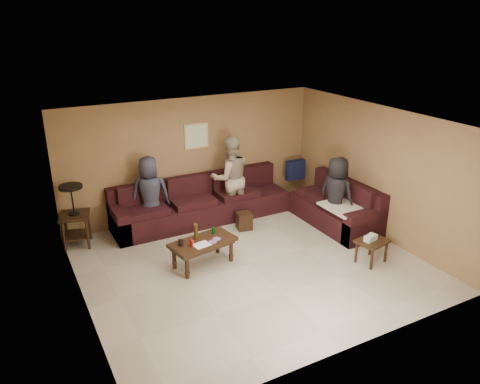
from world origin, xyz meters
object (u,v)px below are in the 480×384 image
at_px(waste_bin, 244,221).
at_px(person_right, 336,194).
at_px(coffee_table, 202,244).
at_px(person_middle, 230,178).
at_px(person_left, 150,195).
at_px(side_table_right, 372,243).
at_px(sectional_sofa, 249,208).
at_px(end_table_left, 74,215).

relative_size(waste_bin, person_right, 0.23).
height_order(coffee_table, person_right, person_right).
bearing_deg(person_middle, person_right, 142.58).
distance_m(waste_bin, person_right, 1.89).
xyz_separation_m(coffee_table, person_left, (-0.34, 1.71, 0.38)).
bearing_deg(person_middle, coffee_table, 57.26).
height_order(side_table_right, person_middle, person_middle).
bearing_deg(person_middle, waste_bin, 95.19).
bearing_deg(coffee_table, person_right, 0.91).
bearing_deg(side_table_right, person_middle, 114.01).
bearing_deg(sectional_sofa, side_table_right, -66.43).
bearing_deg(side_table_right, waste_bin, 120.52).
distance_m(person_left, person_middle, 1.69).
relative_size(sectional_sofa, end_table_left, 3.90).
distance_m(end_table_left, side_table_right, 5.34).
relative_size(coffee_table, end_table_left, 1.00).
relative_size(sectional_sofa, coffee_table, 3.91).
distance_m(coffee_table, person_middle, 2.12).
relative_size(person_left, person_right, 1.02).
xyz_separation_m(person_left, person_middle, (1.68, -0.13, 0.11)).
height_order(end_table_left, waste_bin, end_table_left).
relative_size(person_middle, person_right, 1.16).
height_order(sectional_sofa, end_table_left, end_table_left).
height_order(end_table_left, person_middle, person_middle).
height_order(coffee_table, waste_bin, coffee_table).
distance_m(sectional_sofa, end_table_left, 3.38).
relative_size(coffee_table, person_middle, 0.68).
relative_size(sectional_sofa, waste_bin, 13.64).
relative_size(coffee_table, person_left, 0.77).
xyz_separation_m(end_table_left, person_left, (1.43, -0.05, 0.14)).
distance_m(sectional_sofa, person_left, 2.02).
distance_m(sectional_sofa, coffee_table, 1.93).
relative_size(sectional_sofa, person_middle, 2.65).
bearing_deg(side_table_right, sectional_sofa, 113.57).
xyz_separation_m(sectional_sofa, person_middle, (-0.21, 0.42, 0.55)).
height_order(waste_bin, person_left, person_left).
distance_m(side_table_right, person_middle, 3.17).
xyz_separation_m(coffee_table, side_table_right, (2.61, -1.28, -0.02)).
xyz_separation_m(person_left, person_right, (3.22, -1.66, -0.01)).
height_order(person_left, person_right, person_left).
bearing_deg(person_left, end_table_left, 11.79).
relative_size(side_table_right, person_right, 0.39).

